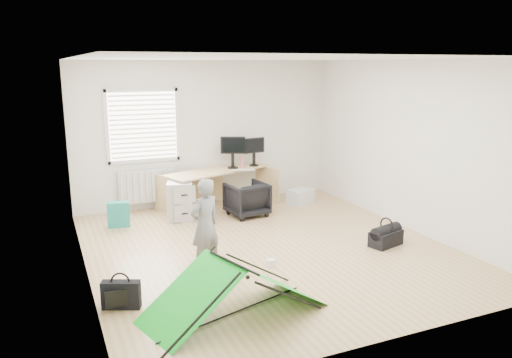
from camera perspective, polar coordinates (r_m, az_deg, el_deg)
name	(u,v)px	position (r m, az deg, el deg)	size (l,w,h in m)	color
ground	(267,248)	(7.37, 1.25, -7.86)	(5.50, 5.50, 0.00)	tan
back_wall	(207,133)	(9.54, -5.67, 5.24)	(5.00, 0.02, 2.70)	silver
window	(143,126)	(9.18, -12.79, 5.95)	(1.20, 0.06, 1.20)	silver
radiator	(146,186)	(9.34, -12.41, -0.79)	(1.00, 0.12, 0.60)	silver
desk	(218,188)	(9.40, -4.33, -1.03)	(2.08, 0.66, 0.71)	tan
filing_cabinet	(180,200)	(8.74, -8.63, -2.37)	(0.43, 0.57, 0.66)	#A8ACAE
monitor_left	(233,157)	(9.39, -2.69, 2.57)	(0.46, 0.10, 0.44)	black
monitor_right	(254,156)	(9.61, -0.24, 2.70)	(0.42, 0.09, 0.40)	black
keyboard	(243,170)	(9.22, -1.46, 1.04)	(0.41, 0.14, 0.02)	beige
thermos	(242,161)	(9.46, -1.62, 2.04)	(0.07, 0.07, 0.24)	#BA6872
office_chair	(247,199)	(8.81, -1.06, -2.31)	(0.64, 0.66, 0.60)	black
person	(205,225)	(6.44, -5.86, -5.27)	(0.45, 0.29, 1.22)	slate
kite	(234,289)	(5.42, -2.58, -12.42)	(1.89, 0.83, 0.59)	green
storage_crate	(300,196)	(9.67, 5.10, -1.98)	(0.49, 0.34, 0.27)	#B9BFC3
tote_bag	(118,214)	(8.53, -15.44, -3.93)	(0.35, 0.16, 0.42)	#1C7C72
laptop_bag	(121,295)	(5.80, -15.16, -12.65)	(0.42, 0.13, 0.31)	black
white_box	(271,263)	(6.71, 1.71, -9.58)	(0.10, 0.10, 0.10)	silver
duffel_bag	(386,238)	(7.66, 14.61, -6.57)	(0.52, 0.26, 0.22)	black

